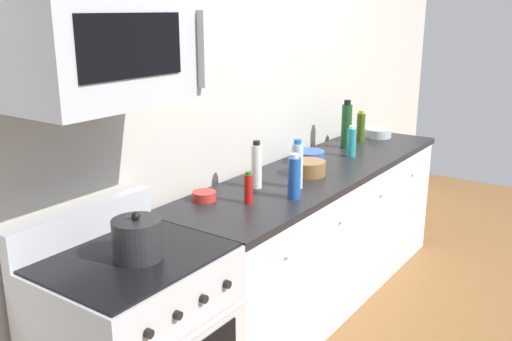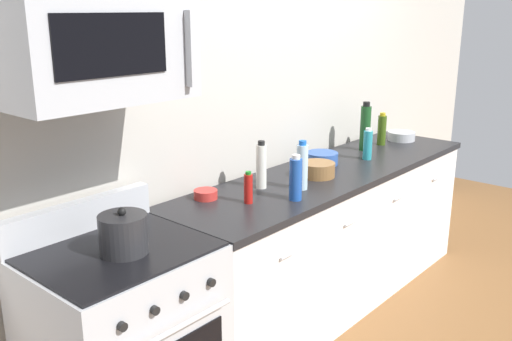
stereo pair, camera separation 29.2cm
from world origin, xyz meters
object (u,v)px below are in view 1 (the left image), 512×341
object	(u,v)px
bottle_dish_soap	(352,142)
stockpot	(137,239)
bottle_soda_blue	(294,177)
bottle_vinegar_white	(257,166)
microwave	(108,52)
bottle_olive_oil	(361,127)
bottle_water_clear	(297,165)
bottle_hot_sauce_red	(248,188)
bowl_red_small	(204,196)
bowl_steel_prep	(378,133)
bowl_blue_mixing	(309,156)
bottle_wine_green	(346,125)
bowl_wooden_salad	(308,167)

from	to	relation	value
bottle_dish_soap	stockpot	distance (m)	2.00
bottle_soda_blue	bottle_vinegar_white	size ratio (longest dim) A/B	0.90
microwave	bottle_olive_oil	world-z (taller)	microwave
bottle_water_clear	stockpot	size ratio (longest dim) A/B	1.39
bottle_hot_sauce_red	bowl_red_small	world-z (taller)	bottle_hot_sauce_red
microwave	bowl_steel_prep	bearing A→B (deg)	0.25
bowl_blue_mixing	microwave	bearing A→B (deg)	-177.36
bottle_hot_sauce_red	bowl_blue_mixing	size ratio (longest dim) A/B	0.83
bottle_soda_blue	stockpot	xyz separation A→B (m)	(-1.02, 0.13, -0.03)
microwave	bottle_olive_oil	xyz separation A→B (m)	(2.45, 0.05, -0.72)
bottle_wine_green	microwave	bearing A→B (deg)	-178.35
microwave	bottle_hot_sauce_red	size ratio (longest dim) A/B	4.31
bottle_hot_sauce_red	bottle_water_clear	world-z (taller)	bottle_water_clear
bowl_steel_prep	stockpot	bearing A→B (deg)	-177.66
bottle_olive_oil	bottle_vinegar_white	size ratio (longest dim) A/B	0.88
microwave	stockpot	bearing A→B (deg)	-90.13
bowl_wooden_salad	bottle_water_clear	bearing A→B (deg)	-163.77
bottle_vinegar_white	stockpot	distance (m)	1.06
bowl_red_small	bottle_dish_soap	bearing A→B (deg)	-10.32
bowl_wooden_salad	bowl_steel_prep	world-z (taller)	bowl_wooden_salad
bowl_wooden_salad	bottle_soda_blue	bearing A→B (deg)	-159.64
bottle_hot_sauce_red	bowl_wooden_salad	bearing A→B (deg)	0.61
bottle_water_clear	bowl_red_small	bearing A→B (deg)	148.39
bottle_olive_oil	bottle_wine_green	world-z (taller)	bottle_wine_green
microwave	bottle_wine_green	distance (m)	2.31
bottle_vinegar_white	bottle_dish_soap	world-z (taller)	bottle_vinegar_white
bowl_blue_mixing	bottle_hot_sauce_red	bearing A→B (deg)	-170.54
bottle_water_clear	bowl_wooden_salad	size ratio (longest dim) A/B	1.33
microwave	bowl_blue_mixing	size ratio (longest dim) A/B	3.56
bowl_steel_prep	stockpot	world-z (taller)	stockpot
bottle_dish_soap	bowl_blue_mixing	world-z (taller)	bottle_dish_soap
bowl_blue_mixing	bowl_red_small	world-z (taller)	bowl_blue_mixing
bottle_dish_soap	bowl_blue_mixing	xyz separation A→B (m)	(-0.30, 0.16, -0.06)
bowl_steel_prep	bottle_wine_green	bearing A→B (deg)	173.60
bottle_dish_soap	bottle_olive_oil	bearing A→B (deg)	17.43
bowl_blue_mixing	bowl_steel_prep	distance (m)	0.98
bottle_wine_green	bowl_blue_mixing	size ratio (longest dim) A/B	1.68
bottle_olive_oil	stockpot	distance (m)	2.45
microwave	bowl_blue_mixing	bearing A→B (deg)	2.64
bottle_hot_sauce_red	bowl_red_small	bearing A→B (deg)	113.88
microwave	bottle_water_clear	world-z (taller)	microwave
bottle_olive_oil	bowl_steel_prep	distance (m)	0.25
bottle_soda_blue	bottle_water_clear	xyz separation A→B (m)	(0.17, 0.08, 0.02)
microwave	bottle_soda_blue	size ratio (longest dim) A/B	2.99
bowl_steel_prep	bowl_red_small	bearing A→B (deg)	175.94
bowl_red_small	bottle_vinegar_white	bearing A→B (deg)	-16.78
bottle_hot_sauce_red	bowl_blue_mixing	distance (m)	0.91
bowl_blue_mixing	bottle_olive_oil	bearing A→B (deg)	-1.81
bottle_wine_green	bowl_blue_mixing	xyz separation A→B (m)	(-0.51, 0.01, -0.12)
bottle_soda_blue	bottle_dish_soap	bearing A→B (deg)	8.09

